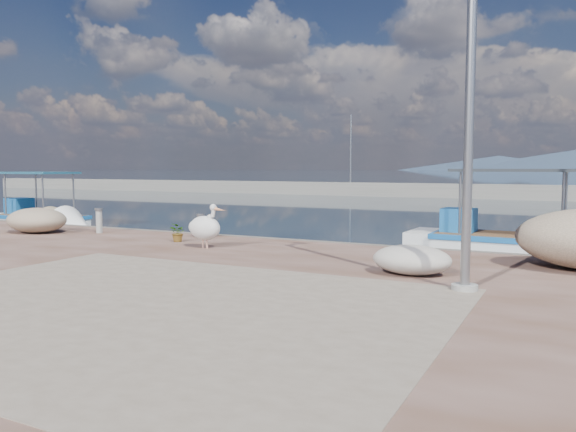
# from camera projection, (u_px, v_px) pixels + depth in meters

# --- Properties ---
(ground) EXTENTS (1400.00, 1400.00, 0.00)m
(ground) POSITION_uv_depth(u_px,v_px,m) (205.00, 292.00, 11.66)
(ground) COLOR #162635
(ground) RESTS_ON ground
(quay_patch) EXTENTS (9.00, 7.00, 0.01)m
(quay_patch) POSITION_uv_depth(u_px,v_px,m) (142.00, 305.00, 8.51)
(quay_patch) COLOR gray
(quay_patch) RESTS_ON quay
(breakwater) EXTENTS (120.00, 2.20, 7.50)m
(breakwater) POSITION_uv_depth(u_px,v_px,m) (485.00, 191.00, 47.07)
(breakwater) COLOR gray
(breakwater) RESTS_ON ground
(mountains) EXTENTS (370.00, 280.00, 22.00)m
(mountains) POSITION_uv_depth(u_px,v_px,m) (574.00, 161.00, 585.07)
(mountains) COLOR #28384C
(mountains) RESTS_ON ground
(boat_left) EXTENTS (5.97, 2.36, 2.81)m
(boat_left) POSITION_uv_depth(u_px,v_px,m) (40.00, 223.00, 23.96)
(boat_left) COLOR white
(boat_left) RESTS_ON ground
(boat_right) EXTENTS (6.25, 2.23, 2.98)m
(boat_right) POSITION_uv_depth(u_px,v_px,m) (509.00, 247.00, 16.67)
(boat_right) COLOR white
(boat_right) RESTS_ON ground
(pelican) EXTENTS (1.22, 0.70, 1.16)m
(pelican) POSITION_uv_depth(u_px,v_px,m) (205.00, 227.00, 14.50)
(pelican) COLOR tan
(pelican) RESTS_ON quay
(lamp_post) EXTENTS (0.44, 0.96, 7.00)m
(lamp_post) POSITION_uv_depth(u_px,v_px,m) (470.00, 94.00, 9.28)
(lamp_post) COLOR gray
(lamp_post) RESTS_ON quay
(bollard_near) EXTENTS (0.24, 0.24, 0.73)m
(bollard_near) POSITION_uv_depth(u_px,v_px,m) (201.00, 225.00, 16.60)
(bollard_near) COLOR gray
(bollard_near) RESTS_ON quay
(bollard_far) EXTENTS (0.26, 0.26, 0.80)m
(bollard_far) POSITION_uv_depth(u_px,v_px,m) (99.00, 220.00, 17.90)
(bollard_far) COLOR gray
(bollard_far) RESTS_ON quay
(potted_plant) EXTENTS (0.58, 0.54, 0.53)m
(potted_plant) POSITION_uv_depth(u_px,v_px,m) (178.00, 232.00, 15.77)
(potted_plant) COLOR #33722D
(potted_plant) RESTS_ON quay
(net_pile_d) EXTENTS (1.54, 1.16, 0.58)m
(net_pile_d) POSITION_uv_depth(u_px,v_px,m) (412.00, 260.00, 10.96)
(net_pile_d) COLOR beige
(net_pile_d) RESTS_ON quay
(net_pile_b) EXTENTS (2.06, 1.60, 0.80)m
(net_pile_b) POSITION_uv_depth(u_px,v_px,m) (37.00, 220.00, 18.01)
(net_pile_b) COLOR #C2A990
(net_pile_b) RESTS_ON quay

